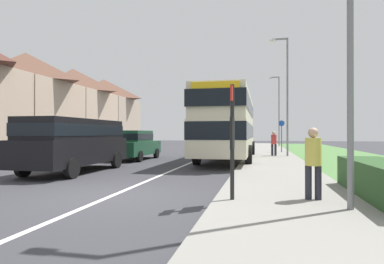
{
  "coord_description": "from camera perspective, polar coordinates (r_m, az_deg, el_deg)",
  "views": [
    {
      "loc": [
        3.61,
        -7.34,
        1.55
      ],
      "look_at": [
        0.72,
        6.22,
        1.6
      ],
      "focal_mm": 30.31,
      "sensor_mm": 36.0,
      "label": 1
    }
  ],
  "objects": [
    {
      "name": "pedestrian_walking_away",
      "position": [
        21.26,
        14.21,
        -1.75
      ],
      "size": [
        0.34,
        0.34,
        1.67
      ],
      "color": "#23232D",
      "rests_on": "ground_plane"
    },
    {
      "name": "street_lamp_far",
      "position": [
        36.9,
        14.9,
        4.29
      ],
      "size": [
        1.14,
        0.2,
        7.77
      ],
      "color": "slate",
      "rests_on": "ground_plane"
    },
    {
      "name": "double_decker_bus",
      "position": [
        18.74,
        6.47,
        1.61
      ],
      "size": [
        2.8,
        11.47,
        3.7
      ],
      "color": "beige",
      "rests_on": "ground_plane"
    },
    {
      "name": "pedestrian_at_stop",
      "position": [
        7.47,
        20.55,
        -4.6
      ],
      "size": [
        0.34,
        0.34,
        1.67
      ],
      "color": "#23232D",
      "rests_on": "ground_plane"
    },
    {
      "name": "pavement_near_side",
      "position": [
        13.43,
        14.59,
        -6.57
      ],
      "size": [
        3.2,
        68.0,
        0.12
      ],
      "primitive_type": "cube",
      "color": "gray",
      "rests_on": "ground_plane"
    },
    {
      "name": "street_lamp_mid",
      "position": [
        21.3,
        16.17,
        7.26
      ],
      "size": [
        1.14,
        0.2,
        7.53
      ],
      "color": "slate",
      "rests_on": "ground_plane"
    },
    {
      "name": "parked_van_black",
      "position": [
        13.7,
        -19.86,
        -1.41
      ],
      "size": [
        2.11,
        5.55,
        2.1
      ],
      "color": "black",
      "rests_on": "ground_plane"
    },
    {
      "name": "bus_stop_sign",
      "position": [
        7.04,
        7.09,
        -0.28
      ],
      "size": [
        0.09,
        0.52,
        2.6
      ],
      "color": "black",
      "rests_on": "ground_plane"
    },
    {
      "name": "ground_plane",
      "position": [
        8.32,
        -14.15,
        -10.93
      ],
      "size": [
        120.0,
        120.0,
        0.0
      ],
      "primitive_type": "plane",
      "color": "#38383D"
    },
    {
      "name": "cycle_route_sign",
      "position": [
        25.41,
        15.48,
        -0.48
      ],
      "size": [
        0.44,
        0.08,
        2.52
      ],
      "color": "slate",
      "rests_on": "ground_plane"
    },
    {
      "name": "parked_car_dark_green",
      "position": [
        19.21,
        -10.17,
        -2.05
      ],
      "size": [
        1.94,
        4.57,
        1.7
      ],
      "color": "#19472D",
      "rests_on": "ground_plane"
    },
    {
      "name": "lane_marking_centre",
      "position": [
        15.83,
        -1.19,
        -5.81
      ],
      "size": [
        0.14,
        60.0,
        0.01
      ],
      "primitive_type": "cube",
      "color": "silver",
      "rests_on": "ground_plane"
    },
    {
      "name": "house_terrace_far_side",
      "position": [
        28.85,
        -23.49,
        4.09
      ],
      "size": [
        6.18,
        23.77,
        7.4
      ],
      "color": "#C1A88E",
      "rests_on": "ground_plane"
    }
  ]
}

